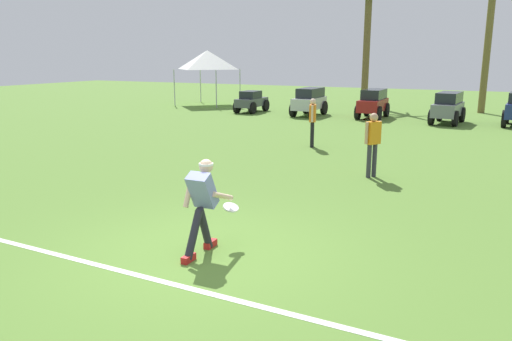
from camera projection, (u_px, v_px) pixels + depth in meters
name	position (u px, v px, depth m)	size (l,w,h in m)	color
ground_plane	(202.00, 254.00, 7.42)	(80.00, 80.00, 0.00)	#567E30
field_line_paint	(161.00, 281.00, 6.54)	(20.06, 0.11, 0.01)	white
frisbee_thrower	(202.00, 201.00, 7.35)	(0.46, 1.12, 1.40)	#23232D
frisbee_in_flight	(231.00, 207.00, 7.76)	(0.32, 0.33, 0.11)	white
teammate_near_sideline	(373.00, 139.00, 11.93)	(0.35, 0.45, 1.56)	#33333D
teammate_midfield	(313.00, 118.00, 15.95)	(0.28, 0.49, 1.56)	black
parked_car_slot_a	(251.00, 101.00, 26.01)	(1.10, 2.21, 1.10)	#474C51
parked_car_slot_b	(309.00, 101.00, 24.46)	(1.19, 2.42, 1.34)	#B7BABF
parked_car_slot_c	(373.00, 103.00, 23.53)	(1.15, 2.40, 1.34)	maroon
parked_car_slot_d	(448.00, 107.00, 21.62)	(1.35, 2.48, 1.34)	slate
palm_tree_far_left	(367.00, 39.00, 28.61)	(3.29, 3.45, 6.51)	brown
palm_tree_left_of_centre	(489.00, 33.00, 24.86)	(3.53, 3.68, 6.88)	brown
event_tent	(207.00, 60.00, 29.44)	(2.99, 2.99, 3.19)	#B2B5BA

